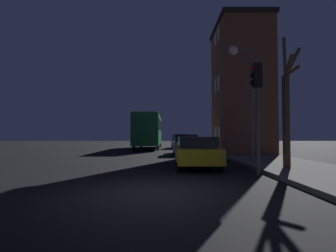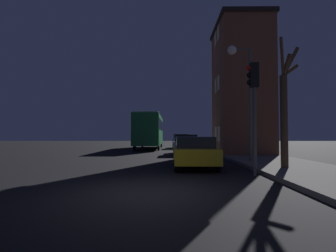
{
  "view_description": "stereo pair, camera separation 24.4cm",
  "coord_description": "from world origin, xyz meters",
  "px_view_note": "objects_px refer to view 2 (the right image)",
  "views": [
    {
      "loc": [
        0.32,
        -6.79,
        1.46
      ],
      "look_at": [
        0.37,
        9.19,
        2.02
      ],
      "focal_mm": 28.0,
      "sensor_mm": 36.0,
      "label": 1
    },
    {
      "loc": [
        0.56,
        -6.79,
        1.46
      ],
      "look_at": [
        0.37,
        9.19,
        2.02
      ],
      "focal_mm": 28.0,
      "sensor_mm": 36.0,
      "label": 2
    }
  ],
  "objects_px": {
    "car_near_lane": "(194,151)",
    "car_far_lane": "(181,141)",
    "bare_tree": "(285,108)",
    "car_mid_lane": "(185,144)",
    "streetlamp": "(242,78)",
    "traffic_light": "(253,94)",
    "bus": "(150,129)"
  },
  "relations": [
    {
      "from": "traffic_light",
      "to": "bare_tree",
      "type": "distance_m",
      "value": 2.03
    },
    {
      "from": "streetlamp",
      "to": "traffic_light",
      "type": "distance_m",
      "value": 4.1
    },
    {
      "from": "streetlamp",
      "to": "traffic_light",
      "type": "bearing_deg",
      "value": -99.01
    },
    {
      "from": "bare_tree",
      "to": "car_far_lane",
      "type": "relative_size",
      "value": 1.08
    },
    {
      "from": "streetlamp",
      "to": "car_near_lane",
      "type": "relative_size",
      "value": 1.44
    },
    {
      "from": "traffic_light",
      "to": "car_far_lane",
      "type": "distance_m",
      "value": 20.02
    },
    {
      "from": "bare_tree",
      "to": "car_near_lane",
      "type": "height_order",
      "value": "bare_tree"
    },
    {
      "from": "streetlamp",
      "to": "traffic_light",
      "type": "height_order",
      "value": "streetlamp"
    },
    {
      "from": "car_far_lane",
      "to": "car_mid_lane",
      "type": "bearing_deg",
      "value": -89.82
    },
    {
      "from": "bare_tree",
      "to": "traffic_light",
      "type": "bearing_deg",
      "value": -144.85
    },
    {
      "from": "bus",
      "to": "car_far_lane",
      "type": "xyz_separation_m",
      "value": [
        3.41,
        0.72,
        -1.34
      ]
    },
    {
      "from": "traffic_light",
      "to": "streetlamp",
      "type": "bearing_deg",
      "value": 80.99
    },
    {
      "from": "streetlamp",
      "to": "bare_tree",
      "type": "height_order",
      "value": "streetlamp"
    },
    {
      "from": "streetlamp",
      "to": "traffic_light",
      "type": "relative_size",
      "value": 1.44
    },
    {
      "from": "car_far_lane",
      "to": "traffic_light",
      "type": "bearing_deg",
      "value": -84.37
    },
    {
      "from": "bare_tree",
      "to": "car_mid_lane",
      "type": "distance_m",
      "value": 10.29
    },
    {
      "from": "car_near_lane",
      "to": "car_far_lane",
      "type": "distance_m",
      "value": 17.55
    },
    {
      "from": "car_near_lane",
      "to": "car_far_lane",
      "type": "relative_size",
      "value": 0.88
    },
    {
      "from": "bare_tree",
      "to": "bus",
      "type": "relative_size",
      "value": 0.48
    },
    {
      "from": "bare_tree",
      "to": "car_near_lane",
      "type": "relative_size",
      "value": 1.23
    },
    {
      "from": "traffic_light",
      "to": "bare_tree",
      "type": "relative_size",
      "value": 0.82
    },
    {
      "from": "traffic_light",
      "to": "car_far_lane",
      "type": "bearing_deg",
      "value": 95.63
    },
    {
      "from": "bare_tree",
      "to": "car_mid_lane",
      "type": "relative_size",
      "value": 1.19
    },
    {
      "from": "car_far_lane",
      "to": "bare_tree",
      "type": "bearing_deg",
      "value": -79.13
    },
    {
      "from": "car_near_lane",
      "to": "bus",
      "type": "bearing_deg",
      "value": 101.38
    },
    {
      "from": "streetlamp",
      "to": "car_far_lane",
      "type": "xyz_separation_m",
      "value": [
        -2.55,
        16.02,
        -3.57
      ]
    },
    {
      "from": "streetlamp",
      "to": "bus",
      "type": "distance_m",
      "value": 16.57
    },
    {
      "from": "bare_tree",
      "to": "car_near_lane",
      "type": "bearing_deg",
      "value": 162.89
    },
    {
      "from": "traffic_light",
      "to": "bus",
      "type": "height_order",
      "value": "traffic_light"
    },
    {
      "from": "bare_tree",
      "to": "car_mid_lane",
      "type": "xyz_separation_m",
      "value": [
        -3.55,
        9.48,
        -1.82
      ]
    },
    {
      "from": "traffic_light",
      "to": "car_mid_lane",
      "type": "distance_m",
      "value": 11.02
    },
    {
      "from": "streetlamp",
      "to": "bare_tree",
      "type": "xyz_separation_m",
      "value": [
        1.03,
        -2.64,
        -1.81
      ]
    }
  ]
}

